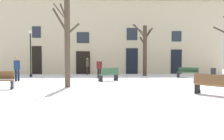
# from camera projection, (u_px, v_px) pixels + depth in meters

# --- Properties ---
(ground_plane) EXTENTS (37.28, 37.28, 0.00)m
(ground_plane) POSITION_uv_depth(u_px,v_px,m) (114.00, 85.00, 14.70)
(ground_plane) COLOR white
(building_facade) EXTENTS (23.30, 0.60, 7.61)m
(building_facade) POSITION_uv_depth(u_px,v_px,m) (108.00, 35.00, 24.82)
(building_facade) COLOR beige
(building_facade) RESTS_ON ground
(tree_near_facade) EXTENTS (2.07, 1.89, 4.58)m
(tree_near_facade) POSITION_uv_depth(u_px,v_px,m) (145.00, 48.00, 22.22)
(tree_near_facade) COLOR #423326
(tree_near_facade) RESTS_ON ground
(tree_right_of_center) EXTENTS (1.47, 1.69, 5.86)m
(tree_right_of_center) POSITION_uv_depth(u_px,v_px,m) (67.00, 36.00, 13.67)
(tree_right_of_center) COLOR #4C3D2D
(tree_right_of_center) RESTS_ON ground
(streetlamp) EXTENTS (0.30, 0.30, 4.07)m
(streetlamp) POSITION_uv_depth(u_px,v_px,m) (30.00, 47.00, 20.89)
(streetlamp) COLOR black
(streetlamp) RESTS_ON ground
(litter_bin) EXTENTS (0.39, 0.39, 0.87)m
(litter_bin) POSITION_uv_depth(u_px,v_px,m) (213.00, 74.00, 18.15)
(litter_bin) COLOR black
(litter_bin) RESTS_ON ground
(bench_back_to_back_right) EXTENTS (1.53, 1.76, 0.93)m
(bench_back_to_back_right) POSITION_uv_depth(u_px,v_px,m) (215.00, 85.00, 10.74)
(bench_back_to_back_right) COLOR brown
(bench_back_to_back_right) RESTS_ON ground
(bench_near_center_tree) EXTENTS (1.59, 1.37, 0.84)m
(bench_near_center_tree) POSITION_uv_depth(u_px,v_px,m) (188.00, 72.00, 20.06)
(bench_near_center_tree) COLOR #2D4C33
(bench_near_center_tree) RESTS_ON ground
(bench_facing_shops) EXTENTS (1.47, 1.31, 0.93)m
(bench_facing_shops) POSITION_uv_depth(u_px,v_px,m) (109.00, 74.00, 17.28)
(bench_facing_shops) COLOR #2D4C33
(bench_facing_shops) RESTS_ON ground
(person_by_shop_door) EXTENTS (0.44, 0.37, 1.56)m
(person_by_shop_door) POSITION_uv_depth(u_px,v_px,m) (99.00, 67.00, 20.09)
(person_by_shop_door) COLOR black
(person_by_shop_door) RESTS_ON ground
(person_crossing_plaza) EXTENTS (0.40, 0.25, 1.69)m
(person_crossing_plaza) POSITION_uv_depth(u_px,v_px,m) (17.00, 68.00, 17.21)
(person_crossing_plaza) COLOR black
(person_crossing_plaza) RESTS_ON ground
(person_near_bench) EXTENTS (0.26, 0.40, 1.61)m
(person_near_bench) POSITION_uv_depth(u_px,v_px,m) (87.00, 65.00, 23.88)
(person_near_bench) COLOR #2D271E
(person_near_bench) RESTS_ON ground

